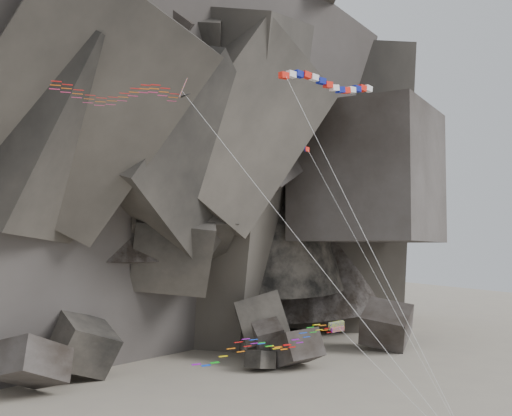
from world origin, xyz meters
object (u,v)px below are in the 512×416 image
delta_kite (113,92)px  banner_kite (330,85)px  parafoil_kite (265,343)px  pennant_kite (343,215)px

delta_kite → banner_kite: (17.19, -4.22, 1.64)m
parafoil_kite → pennant_kite: 11.54m
delta_kite → parafoil_kite: size_ratio=1.73×
parafoil_kite → pennant_kite: size_ratio=0.72×
parafoil_kite → banner_kite: bearing=6.8°
parafoil_kite → pennant_kite: pennant_kite is taller
banner_kite → pennant_kite: bearing=-124.1°
delta_kite → parafoil_kite: bearing=2.0°
banner_kite → parafoil_kite: bearing=171.4°
delta_kite → banner_kite: size_ratio=0.98×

